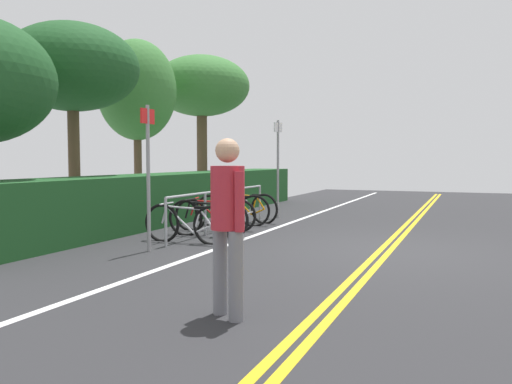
% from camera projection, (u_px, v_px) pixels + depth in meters
% --- Properties ---
extents(ground_plane, '(32.86, 10.75, 0.05)m').
position_uv_depth(ground_plane, '(386.00, 251.00, 8.59)').
color(ground_plane, '#2B2B2D').
extents(centre_line_yellow_inner, '(29.58, 0.10, 0.00)m').
position_uv_depth(centre_line_yellow_inner, '(391.00, 250.00, 8.56)').
color(centre_line_yellow_inner, gold).
rests_on(centre_line_yellow_inner, ground_plane).
extents(centre_line_yellow_outer, '(29.58, 0.10, 0.00)m').
position_uv_depth(centre_line_yellow_outer, '(381.00, 249.00, 8.62)').
color(centre_line_yellow_outer, gold).
rests_on(centre_line_yellow_outer, ground_plane).
extents(bike_lane_stripe_white, '(29.58, 0.12, 0.00)m').
position_uv_depth(bike_lane_stripe_white, '(241.00, 240.00, 9.59)').
color(bike_lane_stripe_white, white).
rests_on(bike_lane_stripe_white, ground_plane).
extents(bike_rack, '(4.33, 0.05, 0.86)m').
position_uv_depth(bike_rack, '(221.00, 201.00, 10.83)').
color(bike_rack, '#9EA0A5').
rests_on(bike_rack, ground_plane).
extents(bicycle_0, '(0.46, 1.72, 0.74)m').
position_uv_depth(bicycle_0, '(186.00, 224.00, 9.30)').
color(bicycle_0, black).
rests_on(bicycle_0, ground_plane).
extents(bicycle_1, '(0.46, 1.69, 0.75)m').
position_uv_depth(bicycle_1, '(208.00, 218.00, 10.07)').
color(bicycle_1, black).
rests_on(bicycle_1, ground_plane).
extents(bicycle_2, '(0.56, 1.71, 0.72)m').
position_uv_depth(bicycle_2, '(215.00, 215.00, 10.87)').
color(bicycle_2, black).
rests_on(bicycle_2, ground_plane).
extents(bicycle_3, '(0.62, 1.65, 0.75)m').
position_uv_depth(bicycle_3, '(232.00, 210.00, 11.68)').
color(bicycle_3, black).
rests_on(bicycle_3, ground_plane).
extents(bicycle_4, '(0.46, 1.71, 0.75)m').
position_uv_depth(bicycle_4, '(246.00, 207.00, 12.38)').
color(bicycle_4, black).
rests_on(bicycle_4, ground_plane).
extents(pedestrian, '(0.32, 0.43, 1.70)m').
position_uv_depth(pedestrian, '(228.00, 215.00, 4.88)').
color(pedestrian, slate).
rests_on(pedestrian, ground_plane).
extents(sign_post_near, '(0.36, 0.06, 2.37)m').
position_uv_depth(sign_post_near, '(148.00, 164.00, 8.38)').
color(sign_post_near, gray).
rests_on(sign_post_near, ground_plane).
extents(sign_post_far, '(0.36, 0.10, 2.48)m').
position_uv_depth(sign_post_far, '(278.00, 160.00, 13.20)').
color(sign_post_far, gray).
rests_on(sign_post_far, ground_plane).
extents(hedge_backdrop, '(13.28, 1.31, 1.15)m').
position_uv_depth(hedge_backdrop, '(176.00, 196.00, 12.98)').
color(hedge_backdrop, '#1C4C21').
rests_on(hedge_backdrop, ground_plane).
extents(tree_mid, '(2.90, 2.90, 4.45)m').
position_uv_depth(tree_mid, '(72.00, 68.00, 11.33)').
color(tree_mid, brown).
rests_on(tree_mid, ground_plane).
extents(tree_far_right, '(2.17, 2.17, 4.79)m').
position_uv_depth(tree_far_right, '(137.00, 91.00, 14.37)').
color(tree_far_right, brown).
rests_on(tree_far_right, ground_plane).
extents(tree_extra, '(3.14, 3.14, 4.87)m').
position_uv_depth(tree_extra, '(202.00, 87.00, 16.99)').
color(tree_extra, brown).
rests_on(tree_extra, ground_plane).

